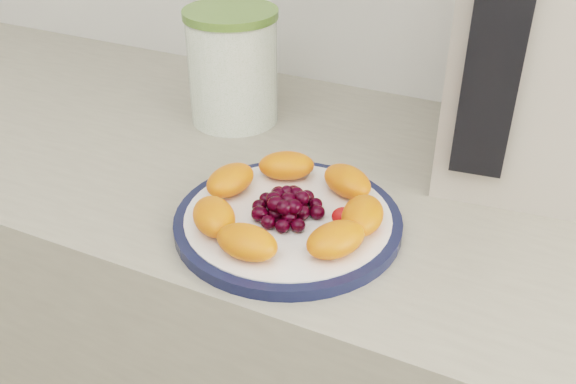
% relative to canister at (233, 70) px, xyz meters
% --- Properties ---
extents(plate_rim, '(0.28, 0.28, 0.01)m').
position_rel_canister_xyz_m(plate_rim, '(0.21, -0.24, -0.08)').
color(plate_rim, '#131937').
rests_on(plate_rim, counter).
extents(plate_face, '(0.25, 0.25, 0.02)m').
position_rel_canister_xyz_m(plate_face, '(0.21, -0.24, -0.07)').
color(plate_face, white).
rests_on(plate_face, counter).
extents(canister, '(0.15, 0.15, 0.17)m').
position_rel_canister_xyz_m(canister, '(0.00, 0.00, 0.00)').
color(canister, '#416C21').
rests_on(canister, counter).
extents(canister_lid, '(0.16, 0.16, 0.01)m').
position_rel_canister_xyz_m(canister_lid, '(0.00, 0.00, 0.09)').
color(canister_lid, '#5C7E36').
rests_on(canister_lid, canister).
extents(appliance_body, '(0.24, 0.31, 0.37)m').
position_rel_canister_xyz_m(appliance_body, '(0.43, 0.06, 0.10)').
color(appliance_body, '#B5AA9D').
rests_on(appliance_body, counter).
extents(appliance_panel, '(0.06, 0.03, 0.27)m').
position_rel_canister_xyz_m(appliance_panel, '(0.40, -0.09, 0.10)').
color(appliance_panel, black).
rests_on(appliance_panel, appliance_body).
extents(fruit_plate, '(0.24, 0.24, 0.04)m').
position_rel_canister_xyz_m(fruit_plate, '(0.21, -0.24, -0.05)').
color(fruit_plate, '#FF5717').
rests_on(fruit_plate, plate_face).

